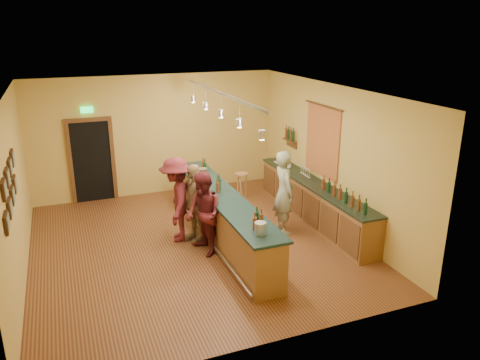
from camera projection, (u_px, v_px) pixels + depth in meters
name	position (u px, v px, depth m)	size (l,w,h in m)	color
floor	(194.00, 244.00, 9.88)	(7.00, 7.00, 0.00)	#532517
ceiling	(189.00, 92.00, 8.86)	(6.50, 7.00, 0.02)	silver
wall_back	(156.00, 135.00, 12.46)	(6.50, 0.02, 3.20)	gold
wall_front	(263.00, 245.00, 6.28)	(6.50, 0.02, 3.20)	gold
wall_left	(14.00, 192.00, 8.25)	(0.02, 7.00, 3.20)	gold
wall_right	(332.00, 156.00, 10.49)	(0.02, 7.00, 3.20)	gold
doorway	(92.00, 159.00, 12.01)	(1.15, 0.09, 2.48)	black
tapestry	(322.00, 142.00, 10.76)	(0.03, 1.40, 1.60)	maroon
bottle_shelf	(290.00, 136.00, 12.12)	(0.17, 0.55, 0.54)	#513918
picture_grid	(10.00, 187.00, 7.49)	(0.06, 2.20, 0.70)	#382111
back_counter	(314.00, 202.00, 10.91)	(0.60, 4.55, 1.27)	brown
tasting_bar	(222.00, 214.00, 9.90)	(0.73, 5.10, 1.38)	brown
pendant_track	(221.00, 101.00, 9.15)	(0.11, 4.60, 0.50)	silver
bartender	(284.00, 192.00, 10.20)	(0.68, 0.45, 1.87)	gray
customer_a	(204.00, 214.00, 9.24)	(0.83, 0.65, 1.70)	#59191E
customer_b	(194.00, 203.00, 9.81)	(1.00, 0.42, 1.71)	#997A51
customer_c	(177.00, 200.00, 9.84)	(1.18, 0.68, 1.82)	#59191E
bar_stool	(242.00, 178.00, 12.31)	(0.34, 0.34, 0.70)	#A17948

